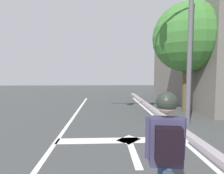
{
  "coord_description": "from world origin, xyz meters",
  "views": [
    {
      "loc": [
        0.78,
        3.09,
        1.81
      ],
      "look_at": [
        1.02,
        8.87,
        1.37
      ],
      "focal_mm": 28.82,
      "sensor_mm": 36.0,
      "label": 1
    }
  ],
  "objects": [
    {
      "name": "lane_arrow_head",
      "position": [
        1.43,
        7.84,
        0.0
      ],
      "size": [
        0.71,
        0.71,
        0.01
      ],
      "primitive_type": "cube",
      "rotation": [
        0.0,
        0.0,
        0.79
      ],
      "color": "silver",
      "rests_on": "ground"
    },
    {
      "name": "skater",
      "position": [
        1.44,
        4.94,
        1.04
      ],
      "size": [
        0.43,
        0.6,
        1.55
      ],
      "color": "#334C6A",
      "rests_on": "skateboard"
    },
    {
      "name": "stop_bar",
      "position": [
        1.26,
        7.8,
        0.0
      ],
      "size": [
        3.54,
        0.4,
        0.01
      ],
      "primitive_type": "cube",
      "color": "silver",
      "rests_on": "ground"
    },
    {
      "name": "lane_arrow_stem",
      "position": [
        1.43,
        6.99,
        0.0
      ],
      "size": [
        0.16,
        1.4,
        0.01
      ],
      "primitive_type": "cube",
      "color": "silver",
      "rests_on": "ground"
    },
    {
      "name": "traffic_signal_mast",
      "position": [
        2.31,
        9.3,
        4.17
      ],
      "size": [
        5.02,
        0.34,
        5.62
      ],
      "color": "#595661",
      "rests_on": "ground"
    },
    {
      "name": "roadside_tree",
      "position": [
        4.58,
        11.31,
        3.43
      ],
      "size": [
        3.15,
        3.15,
        5.02
      ],
      "color": "brown",
      "rests_on": "ground"
    }
  ]
}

